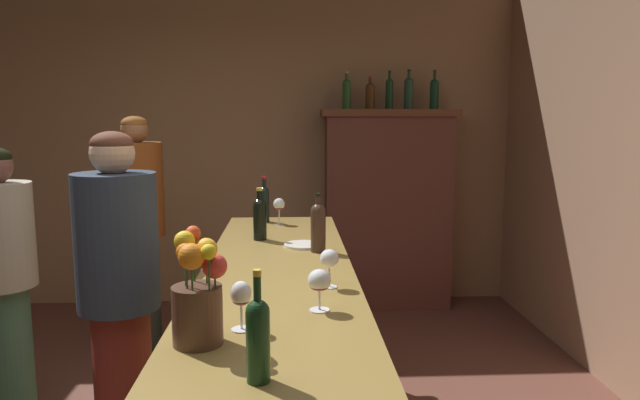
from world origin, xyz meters
name	(u,v)px	position (x,y,z in m)	size (l,w,h in m)	color
wall_back	(227,139)	(0.00, 3.01, 1.47)	(5.17, 0.12, 2.94)	#A57E5A
bar_counter	(279,377)	(0.51, 0.26, 0.51)	(0.66, 2.64, 1.01)	olive
display_cabinet	(388,206)	(1.41, 2.73, 0.90)	(1.16, 0.38, 1.73)	brown
wine_bottle_riesling	(260,216)	(0.40, 0.87, 1.13)	(0.07, 0.07, 0.28)	black
wine_bottle_chardonnay	(264,202)	(0.40, 1.41, 1.13)	(0.06, 0.06, 0.29)	black
wine_bottle_malbec	(318,225)	(0.70, 0.57, 1.14)	(0.07, 0.07, 0.29)	#412B20
wine_bottle_pinot	(258,336)	(0.49, -0.83, 1.13)	(0.06, 0.06, 0.29)	#173A1D
wine_glass_front	(279,206)	(0.50, 1.32, 1.12)	(0.07, 0.07, 0.16)	white
wine_glass_mid	(319,282)	(0.66, -0.31, 1.11)	(0.08, 0.08, 0.15)	white
wine_glass_rear	(241,296)	(0.41, -0.47, 1.11)	(0.07, 0.07, 0.16)	white
wine_glass_spare	(329,260)	(0.72, -0.04, 1.12)	(0.07, 0.07, 0.15)	white
flower_arrangement	(198,296)	(0.30, -0.58, 1.15)	(0.16, 0.15, 0.34)	#523426
cheese_plate	(303,245)	(0.63, 0.70, 1.01)	(0.20, 0.20, 0.01)	white
display_bottle_left	(347,92)	(1.05, 2.73, 1.87)	(0.07, 0.07, 0.32)	#245126
display_bottle_midleft	(370,94)	(1.25, 2.73, 1.86)	(0.08, 0.08, 0.28)	#4C2D12
display_bottle_center	(389,92)	(1.41, 2.73, 1.88)	(0.06, 0.06, 0.32)	#15361E
display_bottle_midright	(409,92)	(1.57, 2.73, 1.88)	(0.08, 0.08, 0.33)	#244531
display_bottle_right	(434,93)	(1.79, 2.73, 1.87)	(0.08, 0.08, 0.33)	#163C24
patron_in_grey	(139,229)	(-0.45, 1.66, 0.92)	(0.34, 0.34, 1.67)	#242B28
patron_by_cabinet	(2,276)	(-0.97, 0.86, 0.83)	(0.35, 0.35, 1.51)	#3E6C53
patron_redhead	(119,292)	(-0.22, 0.39, 0.87)	(0.37, 0.37, 1.60)	maroon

